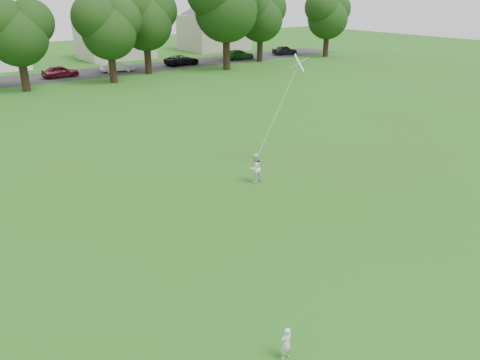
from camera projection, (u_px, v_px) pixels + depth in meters
ground at (281, 257)px, 16.30m from camera, size 160.00×160.00×0.00m
street at (7, 81)px, 47.48m from camera, size 90.00×7.00×0.01m
toddler at (286, 343)px, 11.62m from camera, size 0.36×0.25×0.94m
older_boy at (255, 168)px, 22.34m from camera, size 0.79×0.67×1.45m
kite at (277, 112)px, 22.53m from camera, size 2.12×1.00×5.38m
tree_row at (36, 16)px, 42.01m from camera, size 83.22×9.27×11.66m
parked_cars at (60, 72)px, 49.29m from camera, size 70.45×2.28×1.29m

